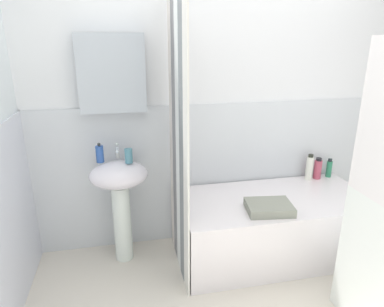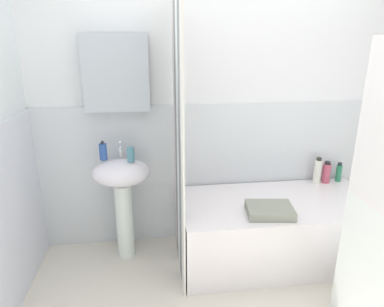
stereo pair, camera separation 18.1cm
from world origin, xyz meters
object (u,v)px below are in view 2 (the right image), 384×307
object	(u,v)px
toothbrush_cup	(131,154)
lotion_bottle	(326,173)
conditioner_bottle	(318,171)
towel_folded	(270,210)
body_wash_bottle	(339,173)
soap_dispenser	(103,151)
bathtub	(276,229)
sink	(122,187)

from	to	relation	value
toothbrush_cup	lotion_bottle	size ratio (longest dim) A/B	0.56
conditioner_bottle	towel_folded	bearing A→B (deg)	-140.87
toothbrush_cup	body_wash_bottle	distance (m)	1.81
soap_dispenser	bathtub	size ratio (longest dim) A/B	0.10
lotion_bottle	towel_folded	xyz separation A→B (m)	(-0.68, -0.49, -0.06)
conditioner_bottle	towel_folded	distance (m)	0.77
soap_dispenser	lotion_bottle	xyz separation A→B (m)	(1.87, 0.09, -0.30)
body_wash_bottle	bathtub	bearing A→B (deg)	-154.99
bathtub	conditioner_bottle	distance (m)	0.65
sink	toothbrush_cup	xyz separation A→B (m)	(0.08, -0.03, 0.27)
toothbrush_cup	body_wash_bottle	size ratio (longest dim) A/B	0.62
conditioner_bottle	soap_dispenser	bearing A→B (deg)	-177.47
soap_dispenser	body_wash_bottle	size ratio (longest dim) A/B	0.87
soap_dispenser	conditioner_bottle	distance (m)	1.80
soap_dispenser	conditioner_bottle	xyz separation A→B (m)	(1.78, 0.08, -0.28)
lotion_bottle	conditioner_bottle	bearing A→B (deg)	-175.59
sink	towel_folded	distance (m)	1.12
toothbrush_cup	towel_folded	size ratio (longest dim) A/B	0.33
body_wash_bottle	lotion_bottle	world-z (taller)	lotion_bottle
conditioner_bottle	towel_folded	world-z (taller)	conditioner_bottle
soap_dispenser	bathtub	world-z (taller)	soap_dispenser
soap_dispenser	bathtub	distance (m)	1.49
body_wash_bottle	lotion_bottle	distance (m)	0.12
sink	bathtub	bearing A→B (deg)	-8.47
toothbrush_cup	conditioner_bottle	xyz separation A→B (m)	(1.57, 0.14, -0.27)
sink	conditioner_bottle	size ratio (longest dim) A/B	3.51
body_wash_bottle	conditioner_bottle	xyz separation A→B (m)	(-0.21, -0.02, 0.03)
toothbrush_cup	towel_folded	world-z (taller)	toothbrush_cup
bathtub	conditioner_bottle	xyz separation A→B (m)	(0.45, 0.29, 0.36)
body_wash_bottle	towel_folded	bearing A→B (deg)	-147.97
toothbrush_cup	lotion_bottle	xyz separation A→B (m)	(1.66, 0.14, -0.29)
sink	towel_folded	bearing A→B (deg)	-19.52
toothbrush_cup	conditioner_bottle	distance (m)	1.60
sink	lotion_bottle	xyz separation A→B (m)	(1.74, 0.12, -0.01)
conditioner_bottle	toothbrush_cup	bearing A→B (deg)	-175.05
body_wash_bottle	towel_folded	size ratio (longest dim) A/B	0.53
bathtub	lotion_bottle	xyz separation A→B (m)	(0.54, 0.30, 0.34)
toothbrush_cup	bathtub	bearing A→B (deg)	-7.76
lotion_bottle	conditioner_bottle	distance (m)	0.09
sink	lotion_bottle	bearing A→B (deg)	3.84
soap_dispenser	towel_folded	size ratio (longest dim) A/B	0.46
body_wash_bottle	soap_dispenser	bearing A→B (deg)	-177.17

